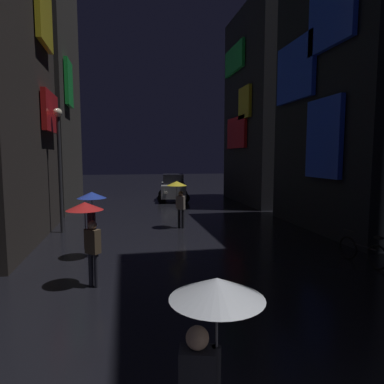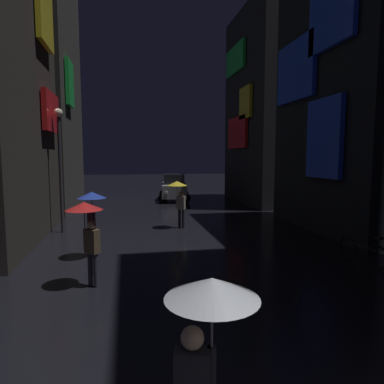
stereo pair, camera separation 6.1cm
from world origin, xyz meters
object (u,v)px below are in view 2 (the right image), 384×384
(pedestrian_foreground_left_red, at_px, (87,220))
(car_distant, at_px, (174,188))
(pedestrian_midstreet_centre_yellow, at_px, (178,191))
(pedestrian_far_right_clear, at_px, (206,325))
(bicycle_parked_at_storefront, at_px, (362,252))
(pedestrian_near_crossing_blue, at_px, (92,206))
(streetlamp_left_far, at_px, (60,155))

(pedestrian_foreground_left_red, relative_size, car_distant, 0.49)
(pedestrian_midstreet_centre_yellow, distance_m, pedestrian_far_right_clear, 12.17)
(bicycle_parked_at_storefront, xyz_separation_m, car_distant, (-3.48, 15.84, 0.54))
(pedestrian_near_crossing_blue, distance_m, streetlamp_left_far, 4.58)
(pedestrian_foreground_left_red, distance_m, pedestrian_far_right_clear, 5.88)
(pedestrian_foreground_left_red, relative_size, pedestrian_far_right_clear, 1.00)
(bicycle_parked_at_storefront, distance_m, streetlamp_left_far, 11.81)
(pedestrian_midstreet_centre_yellow, xyz_separation_m, bicycle_parked_at_storefront, (4.63, -6.19, -1.28))
(pedestrian_near_crossing_blue, distance_m, bicycle_parked_at_storefront, 8.41)
(pedestrian_far_right_clear, bearing_deg, pedestrian_foreground_left_red, 106.53)
(car_distant, height_order, streetlamp_left_far, streetlamp_left_far)
(pedestrian_midstreet_centre_yellow, relative_size, bicycle_parked_at_storefront, 1.17)
(pedestrian_midstreet_centre_yellow, bearing_deg, pedestrian_far_right_clear, -97.44)
(pedestrian_far_right_clear, xyz_separation_m, pedestrian_near_crossing_blue, (-1.79, 8.14, 0.00))
(pedestrian_near_crossing_blue, xyz_separation_m, bicycle_parked_at_storefront, (8.00, -2.26, -1.28))
(bicycle_parked_at_storefront, bearing_deg, car_distant, 102.40)
(pedestrian_near_crossing_blue, xyz_separation_m, streetlamp_left_far, (-1.60, 3.98, 1.60))
(pedestrian_midstreet_centre_yellow, bearing_deg, car_distant, 83.24)
(pedestrian_far_right_clear, relative_size, pedestrian_near_crossing_blue, 1.00)
(bicycle_parked_at_storefront, height_order, car_distant, car_distant)
(bicycle_parked_at_storefront, bearing_deg, pedestrian_near_crossing_blue, 164.22)
(pedestrian_foreground_left_red, bearing_deg, pedestrian_midstreet_centre_yellow, 63.19)
(pedestrian_foreground_left_red, distance_m, bicycle_parked_at_storefront, 7.98)
(pedestrian_near_crossing_blue, relative_size, car_distant, 0.49)
(pedestrian_midstreet_centre_yellow, height_order, streetlamp_left_far, streetlamp_left_far)
(pedestrian_midstreet_centre_yellow, relative_size, pedestrian_near_crossing_blue, 1.00)
(pedestrian_foreground_left_red, distance_m, pedestrian_near_crossing_blue, 2.51)
(pedestrian_far_right_clear, distance_m, pedestrian_near_crossing_blue, 8.34)
(pedestrian_far_right_clear, distance_m, car_distant, 21.91)
(pedestrian_foreground_left_red, bearing_deg, bicycle_parked_at_storefront, 1.76)
(pedestrian_far_right_clear, distance_m, bicycle_parked_at_storefront, 8.64)
(car_distant, bearing_deg, streetlamp_left_far, -122.51)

